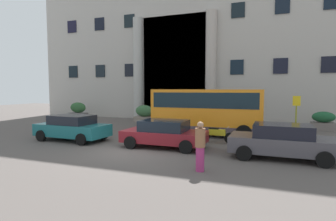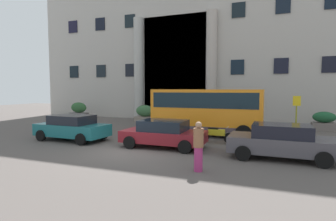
{
  "view_description": "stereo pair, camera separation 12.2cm",
  "coord_description": "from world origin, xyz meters",
  "views": [
    {
      "loc": [
        6.13,
        -11.1,
        2.88
      ],
      "look_at": [
        -0.38,
        6.29,
        1.43
      ],
      "focal_mm": 28.88,
      "sensor_mm": 36.0,
      "label": 1
    },
    {
      "loc": [
        6.25,
        -11.06,
        2.88
      ],
      "look_at": [
        -0.38,
        6.29,
        1.43
      ],
      "focal_mm": 28.88,
      "sensor_mm": 36.0,
      "label": 2
    }
  ],
  "objects": [
    {
      "name": "ground_plane",
      "position": [
        0.0,
        0.0,
        -0.06
      ],
      "size": [
        80.0,
        64.0,
        0.12
      ],
      "primitive_type": "cube",
      "color": "#554E4A"
    },
    {
      "name": "office_building_facade",
      "position": [
        -0.01,
        17.48,
        10.89
      ],
      "size": [
        34.72,
        9.73,
        21.8
      ],
      "color": "#B0A9A1",
      "rests_on": "ground_plane"
    },
    {
      "name": "orange_minibus",
      "position": [
        2.52,
        5.5,
        1.71
      ],
      "size": [
        6.7,
        2.48,
        2.88
      ],
      "rotation": [
        0.0,
        0.0,
        0.0
      ],
      "color": "orange",
      "rests_on": "ground_plane"
    },
    {
      "name": "bus_stop_sign",
      "position": [
        7.72,
        7.11,
        1.54
      ],
      "size": [
        0.44,
        0.08,
        2.48
      ],
      "color": "#93991C",
      "rests_on": "ground_plane"
    },
    {
      "name": "hedge_planter_far_west",
      "position": [
        2.0,
        10.89,
        0.75
      ],
      "size": [
        1.46,
        0.77,
        1.54
      ],
      "color": "slate",
      "rests_on": "ground_plane"
    },
    {
      "name": "hedge_planter_west",
      "position": [
        -11.07,
        10.13,
        0.79
      ],
      "size": [
        1.8,
        0.73,
        1.64
      ],
      "color": "slate",
      "rests_on": "ground_plane"
    },
    {
      "name": "hedge_planter_entrance_right",
      "position": [
        9.76,
        10.38,
        0.64
      ],
      "size": [
        1.55,
        0.99,
        1.33
      ],
      "color": "slate",
      "rests_on": "ground_plane"
    },
    {
      "name": "hedge_planter_entrance_left",
      "position": [
        -4.27,
        10.67,
        0.72
      ],
      "size": [
        1.77,
        0.95,
        1.49
      ],
      "color": "gray",
      "rests_on": "ground_plane"
    },
    {
      "name": "parked_compact_extra",
      "position": [
        6.69,
        0.95,
        0.74
      ],
      "size": [
        4.25,
        2.1,
        1.44
      ],
      "rotation": [
        0.0,
        0.0,
        -0.01
      ],
      "color": "#4A474D",
      "rests_on": "ground_plane"
    },
    {
      "name": "parked_hatchback_near",
      "position": [
        -4.24,
        1.17,
        0.73
      ],
      "size": [
        4.23,
        2.18,
        1.43
      ],
      "rotation": [
        0.0,
        0.0,
        -0.05
      ],
      "color": "#1B646B",
      "rests_on": "ground_plane"
    },
    {
      "name": "parked_estate_mid",
      "position": [
        1.29,
        1.29,
        0.7
      ],
      "size": [
        4.13,
        2.08,
        1.36
      ],
      "rotation": [
        0.0,
        0.0,
        0.0
      ],
      "color": "maroon",
      "rests_on": "ground_plane"
    },
    {
      "name": "motorcycle_far_end",
      "position": [
        3.52,
        3.3,
        0.46
      ],
      "size": [
        2.01,
        0.55,
        0.89
      ],
      "rotation": [
        0.0,
        0.0,
        -0.01
      ],
      "color": "black",
      "rests_on": "ground_plane"
    },
    {
      "name": "motorcycle_near_kerb",
      "position": [
        -6.01,
        3.03,
        0.46
      ],
      "size": [
        2.01,
        0.55,
        0.89
      ],
      "rotation": [
        0.0,
        0.0,
        0.03
      ],
      "color": "black",
      "rests_on": "ground_plane"
    },
    {
      "name": "pedestrian_woman_dark_dress",
      "position": [
        3.92,
        -1.98,
        0.89
      ],
      "size": [
        0.36,
        0.36,
        1.76
      ],
      "rotation": [
        0.0,
        0.0,
        4.38
      ],
      "color": "#A22E69",
      "rests_on": "ground_plane"
    }
  ]
}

